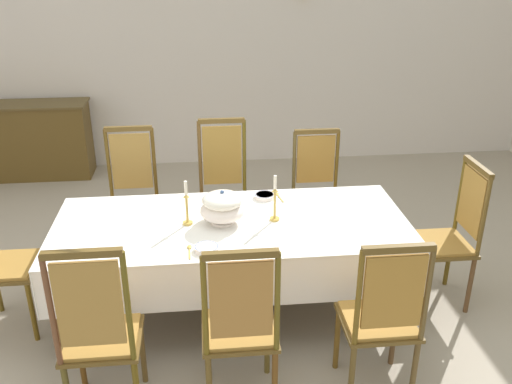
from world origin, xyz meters
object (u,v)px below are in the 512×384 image
at_px(chair_north_b, 224,189).
at_px(spoon_secondary, 189,249).
at_px(chair_south_a, 99,331).
at_px(chair_south_c, 382,316).
at_px(bowl_near_left, 265,196).
at_px(spoon_primary, 278,195).
at_px(candlestick_east, 275,203).
at_px(soup_tureen, 222,207).
at_px(chair_head_east, 451,233).
at_px(candlestick_west, 187,207).
at_px(chair_north_c, 317,190).
at_px(bowl_near_right, 207,248).
at_px(dining_table, 232,231).
at_px(chair_south_b, 240,324).
at_px(chair_north_a, 133,195).
at_px(sideboard, 29,140).

xyz_separation_m(chair_north_b, spoon_secondary, (-0.28, -1.30, 0.16)).
height_order(chair_south_a, spoon_secondary, chair_south_a).
height_order(chair_south_c, bowl_near_left, chair_south_c).
height_order(spoon_primary, spoon_secondary, same).
bearing_deg(candlestick_east, chair_south_c, -61.16).
bearing_deg(soup_tureen, chair_south_a, -128.29).
relative_size(chair_head_east, candlestick_west, 3.46).
height_order(chair_north_c, bowl_near_left, chair_north_c).
distance_m(chair_south_a, spoon_primary, 1.81).
relative_size(chair_south_c, candlestick_west, 3.42).
bearing_deg(bowl_near_right, chair_south_a, -138.34).
relative_size(dining_table, chair_south_b, 2.20).
bearing_deg(chair_north_a, candlestick_west, 117.70).
distance_m(dining_table, chair_north_c, 1.25).
bearing_deg(candlestick_west, chair_north_a, 117.70).
relative_size(chair_south_a, chair_north_a, 1.01).
bearing_deg(sideboard, chair_head_east, 142.38).
bearing_deg(sideboard, chair_north_c, 145.97).
distance_m(chair_south_c, chair_north_c, 1.87).
bearing_deg(spoon_secondary, candlestick_east, 29.81).
bearing_deg(chair_south_a, spoon_primary, 48.56).
bearing_deg(candlestick_east, candlestick_west, 180.00).
relative_size(chair_south_a, chair_south_c, 1.06).
bearing_deg(spoon_secondary, dining_table, 49.73).
bearing_deg(spoon_primary, bowl_near_right, -136.15).
relative_size(chair_south_a, chair_north_b, 0.97).
bearing_deg(chair_south_c, candlestick_west, 140.52).
bearing_deg(chair_head_east, dining_table, 90.00).
distance_m(dining_table, spoon_secondary, 0.47).
bearing_deg(bowl_near_left, sideboard, 133.96).
bearing_deg(candlestick_east, chair_north_a, 139.86).
relative_size(spoon_primary, spoon_secondary, 0.99).
distance_m(chair_head_east, candlestick_east, 1.38).
bearing_deg(dining_table, chair_north_b, 90.81).
distance_m(chair_north_a, chair_south_b, 2.03).
height_order(chair_north_c, bowl_near_right, chair_north_c).
bearing_deg(chair_south_b, bowl_near_left, 77.32).
distance_m(chair_north_c, sideboard, 3.69).
xyz_separation_m(candlestick_east, spoon_primary, (0.08, 0.41, -0.13)).
xyz_separation_m(chair_south_a, chair_north_c, (1.63, 1.87, -0.03)).
distance_m(bowl_near_right, sideboard, 3.97).
distance_m(chair_north_b, bowl_near_left, 0.65).
bearing_deg(bowl_near_right, spoon_primary, 54.31).
bearing_deg(chair_south_b, chair_north_a, 112.84).
xyz_separation_m(bowl_near_right, sideboard, (-2.05, 3.39, -0.33)).
bearing_deg(candlestick_east, bowl_near_right, -141.80).
distance_m(chair_south_a, spoon_secondary, 0.79).
xyz_separation_m(chair_north_a, chair_north_b, (0.79, 0.00, 0.02)).
relative_size(chair_south_b, chair_head_east, 1.00).
relative_size(candlestick_east, spoon_primary, 1.95).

